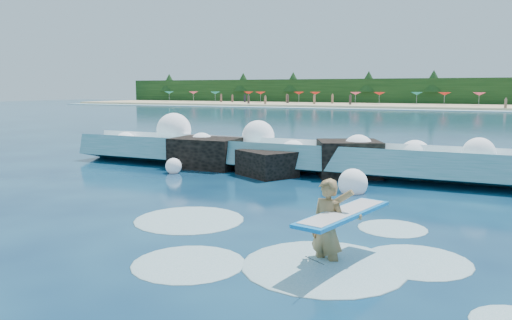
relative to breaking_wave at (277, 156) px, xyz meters
name	(u,v)px	position (x,y,z in m)	size (l,w,h in m)	color
ground	(169,213)	(0.24, -7.58, -0.53)	(200.00, 200.00, 0.00)	#07203E
beach	(444,106)	(0.24, 70.42, -0.33)	(140.00, 20.00, 0.40)	tan
wet_band	(437,110)	(0.24, 59.42, -0.49)	(140.00, 5.00, 0.08)	silver
treeline	(450,92)	(0.24, 80.42, 1.97)	(140.00, 4.00, 5.00)	black
breaking_wave	(277,156)	(0.00, 0.00, 0.00)	(17.53, 2.75, 1.51)	teal
rock_cluster	(266,159)	(-0.14, -0.70, -0.05)	(8.37, 3.57, 1.51)	black
surfer_with_board	(331,226)	(5.00, -9.33, 0.16)	(1.24, 3.01, 1.86)	olive
wave_spray	(265,144)	(-0.46, -0.08, 0.44)	(15.26, 4.78, 2.24)	white
surf_foam	(281,249)	(3.89, -8.96, -0.53)	(9.02, 5.73, 0.15)	silver
beach_umbrellas	(445,94)	(0.17, 72.04, 1.72)	(110.98, 5.51, 0.50)	#148077
beachgoers	(429,101)	(-1.99, 68.55, 0.60)	(93.45, 13.90, 1.93)	#3F332D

